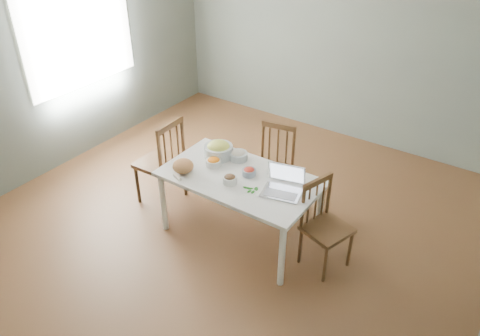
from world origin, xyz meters
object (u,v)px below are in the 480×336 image
Objects in this scene: bread_boule at (183,166)px; bowl_squash at (219,149)px; chair_far at (271,169)px; chair_left at (159,160)px; chair_right at (327,227)px; laptop at (282,183)px; dining_table at (240,206)px.

bowl_squash is (0.11, 0.43, 0.02)m from bread_boule.
chair_left is (-1.08, -0.60, 0.04)m from chair_far.
bowl_squash reaches higher than bread_boule.
bread_boule is (-0.49, -0.86, 0.31)m from chair_far.
bowl_squash is (-0.38, -0.43, 0.33)m from chair_far.
laptop reaches higher than chair_right.
chair_left is 1.15× the size of chair_right.
laptop is (0.47, -0.01, 0.48)m from dining_table.
chair_left is 4.94× the size of bread_boule.
dining_table is 1.71× the size of chair_right.
laptop is at bearing -1.68° from dining_table.
dining_table is 0.62m from bowl_squash.
chair_far is at bearing 48.12° from bowl_squash.
chair_right is at bearing 5.81° from dining_table.
bowl_squash is 0.89m from laptop.
dining_table is at bearing 86.15° from chair_left.
chair_right is at bearing 13.28° from bread_boule.
bread_boule is (-1.41, -0.33, 0.33)m from chair_right.
chair_left is at bearing 165.17° from laptop.
laptop is (0.97, 0.23, 0.05)m from bread_boule.
laptop reaches higher than bowl_squash.
chair_left is 3.49× the size of bowl_squash.
chair_left is 0.69m from bread_boule.
bread_boule is (0.59, -0.26, 0.27)m from chair_left.
chair_far is at bearing 116.14° from chair_left.
chair_left is at bearing 109.37° from chair_right.
chair_left reaches higher than bread_boule.
bread_boule is at bearing -154.47° from dining_table.
chair_far is 0.66m from bowl_squash.
bread_boule is at bearing 179.48° from laptop.
dining_table is at bearing 113.06° from chair_right.
chair_left reaches higher than laptop.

